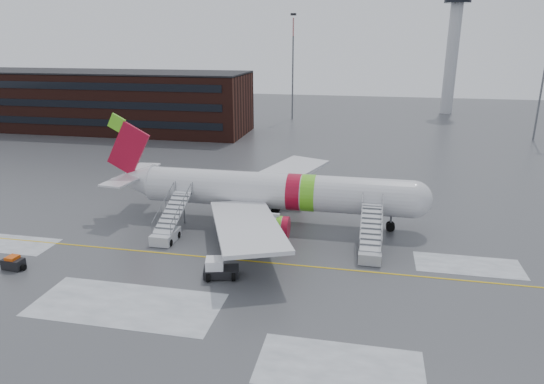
% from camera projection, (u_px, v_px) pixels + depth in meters
% --- Properties ---
extents(ground, '(260.00, 260.00, 0.00)m').
position_uv_depth(ground, '(240.00, 255.00, 44.11)').
color(ground, '#494C4F').
rests_on(ground, ground).
extents(airliner, '(35.03, 32.97, 11.18)m').
position_uv_depth(airliner, '(267.00, 191.00, 51.24)').
color(airliner, silver).
rests_on(airliner, ground).
extents(airstair_fwd, '(2.05, 7.70, 3.48)m').
position_uv_depth(airstair_fwd, '(370.00, 245.00, 43.76)').
color(airstair_fwd, '#A2A4A9').
rests_on(airstair_fwd, ground).
extents(airstair_aft, '(2.05, 7.70, 3.48)m').
position_uv_depth(airstair_aft, '(168.00, 228.00, 47.49)').
color(airstair_aft, silver).
rests_on(airstair_aft, ground).
extents(pushback_tug, '(3.18, 2.69, 1.65)m').
position_uv_depth(pushback_tug, '(219.00, 269.00, 39.89)').
color(pushback_tug, black).
rests_on(pushback_tug, ground).
extents(baggage_tractor, '(2.30, 1.17, 1.18)m').
position_uv_depth(baggage_tractor, '(13.00, 263.00, 41.37)').
color(baggage_tractor, black).
rests_on(baggage_tractor, ground).
extents(terminal_building, '(62.00, 16.11, 12.30)m').
position_uv_depth(terminal_building, '(102.00, 101.00, 102.14)').
color(terminal_building, '#3F1E16').
rests_on(terminal_building, ground).
extents(control_tower, '(6.40, 6.40, 30.00)m').
position_uv_depth(control_tower, '(454.00, 38.00, 121.31)').
color(control_tower, '#B2B5BA').
rests_on(control_tower, ground).
extents(light_mast_far_n, '(1.20, 1.20, 24.25)m').
position_uv_depth(light_mast_far_n, '(293.00, 60.00, 114.22)').
color(light_mast_far_n, '#595B60').
rests_on(light_mast_far_n, ground).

